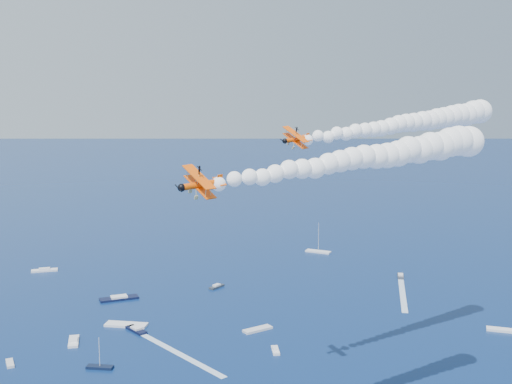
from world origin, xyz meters
TOP-DOWN VIEW (x-y plane):
  - biplane_lead at (9.14, 38.73)m, footprint 7.30×8.85m
  - biplane_trail at (-23.16, 17.31)m, footprint 7.91×9.70m
  - smoke_trail_lead at (39.42, 39.90)m, footprint 60.87×10.49m
  - smoke_trail_trail at (7.14, 16.91)m, footprint 60.72×7.55m
  - spectator_boats at (-13.87, 112.09)m, footprint 219.94×154.66m
  - boat_wakes at (-21.46, 101.30)m, footprint 205.08×106.15m

SIDE VIEW (x-z plane):
  - boat_wakes at x=-21.46m, z-range 0.01..0.05m
  - spectator_boats at x=-13.87m, z-range 0.00..0.70m
  - biplane_trail at x=-23.16m, z-range 51.94..60.00m
  - smoke_trail_trail at x=7.14m, z-range 52.95..63.61m
  - biplane_lead at x=9.14m, z-range 56.57..64.03m
  - smoke_trail_lead at x=39.42m, z-range 57.28..67.94m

